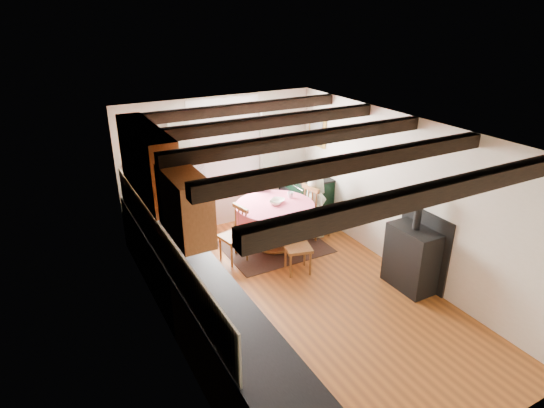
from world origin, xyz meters
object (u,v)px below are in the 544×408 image
dining_table (275,226)px  chair_near (298,246)px  chair_left (233,235)px  chair_right (317,210)px  aga_range (305,197)px  cast_iron_stove (414,242)px  child_right (314,206)px  cup (291,195)px  child_far (262,203)px

dining_table → chair_near: 0.86m
chair_left → chair_near: bearing=31.5°
chair_left → chair_right: size_ratio=0.93×
aga_range → cast_iron_stove: bearing=-87.7°
chair_left → aga_range: size_ratio=0.92×
dining_table → chair_right: size_ratio=1.34×
dining_table → child_right: bearing=3.7°
chair_right → cup: 0.61m
cast_iron_stove → child_right: cast_iron_stove is taller
chair_left → aga_range: (1.84, 0.77, 0.00)m
chair_near → dining_table: bearing=100.6°
cup → dining_table: bearing=-160.5°
chair_left → cast_iron_stove: 2.74m
dining_table → cast_iron_stove: cast_iron_stove is taller
chair_near → cup: bearing=80.7°
cast_iron_stove → child_far: bearing=111.6°
cast_iron_stove → child_far: (-1.05, 2.66, -0.19)m
aga_range → cast_iron_stove: cast_iron_stove is taller
chair_right → chair_near: bearing=125.2°
aga_range → child_right: child_right is taller
chair_left → child_far: bearing=118.6°
dining_table → aga_range: aga_range is taller
chair_near → aga_range: 1.92m
chair_near → cast_iron_stove: bearing=-27.6°
child_right → cup: (-0.44, 0.08, 0.26)m
chair_near → child_right: bearing=60.6°
chair_near → child_right: (0.89, 0.91, 0.13)m
dining_table → child_far: child_far is taller
cast_iron_stove → cup: cast_iron_stove is taller
cast_iron_stove → child_far: size_ratio=1.35×
dining_table → chair_near: bearing=-94.4°
dining_table → chair_right: bearing=2.1°
chair_near → chair_left: size_ratio=0.98×
chair_near → cup: chair_near is taller
cast_iron_stove → dining_table: bearing=120.3°
chair_near → cup: (0.45, 0.99, 0.39)m
chair_near → chair_right: bearing=58.5°
cast_iron_stove → cup: bearing=110.2°
child_far → child_right: 0.96m
child_far → child_right: (0.72, -0.63, 0.04)m
chair_right → aga_range: bearing=-23.1°
chair_near → chair_right: chair_right is taller
chair_left → aga_range: 2.00m
child_far → cup: child_far is taller
chair_left → chair_right: chair_right is taller
cast_iron_stove → chair_right: bearing=98.1°
chair_right → cast_iron_stove: 2.04m
chair_near → chair_right: (0.94, 0.89, 0.04)m
chair_right → aga_range: size_ratio=0.98×
child_far → aga_range: bearing=172.6°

